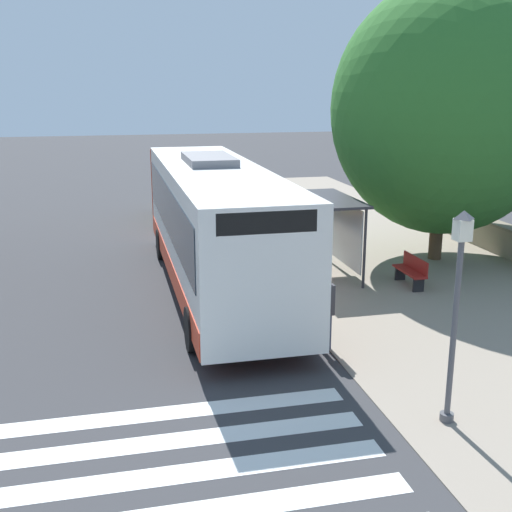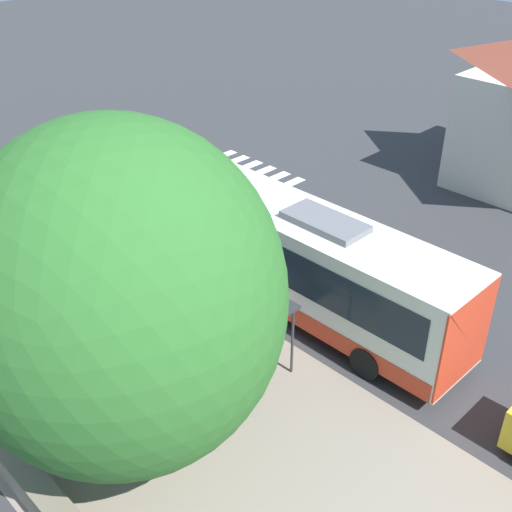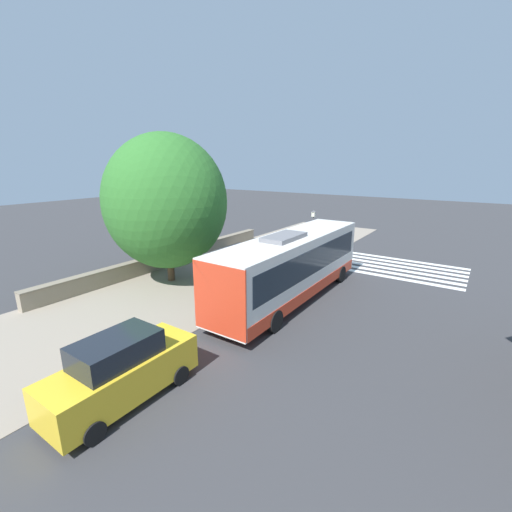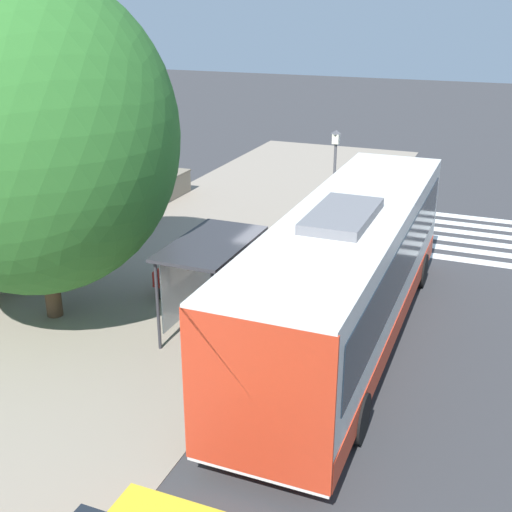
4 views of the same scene
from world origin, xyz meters
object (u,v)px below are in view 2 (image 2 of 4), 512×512
(shade_tree, at_px, (120,298))
(street_lamp_near, at_px, (90,195))
(bus_shelter, at_px, (234,308))
(bus, at_px, (301,258))
(bench, at_px, (148,356))
(pedestrian, at_px, (171,246))

(shade_tree, bearing_deg, street_lamp_near, 62.92)
(bus_shelter, height_order, street_lamp_near, street_lamp_near)
(bus, xyz_separation_m, bench, (-5.53, 1.01, -1.45))
(bus_shelter, relative_size, bench, 2.23)
(bench, bearing_deg, bus_shelter, -38.31)
(pedestrian, distance_m, bench, 5.50)
(bus_shelter, height_order, pedestrian, bus_shelter)
(bench, bearing_deg, bus, -10.35)
(pedestrian, height_order, bench, pedestrian)
(bus, xyz_separation_m, street_lamp_near, (-2.65, 8.25, 0.31))
(pedestrian, height_order, shade_tree, shade_tree)
(pedestrian, distance_m, street_lamp_near, 3.78)
(pedestrian, bearing_deg, shade_tree, -133.53)
(bus_shelter, bearing_deg, pedestrian, 70.43)
(bench, bearing_deg, shade_tree, -129.75)
(bus_shelter, bearing_deg, bench, 141.69)
(pedestrian, xyz_separation_m, street_lamp_near, (-1.04, 3.43, 1.21))
(bus, distance_m, bus_shelter, 3.58)
(pedestrian, height_order, street_lamp_near, street_lamp_near)
(bus, bearing_deg, shade_tree, -168.55)
(shade_tree, bearing_deg, bench, 50.25)
(bus_shelter, xyz_separation_m, bench, (-2.01, 1.58, -1.55))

